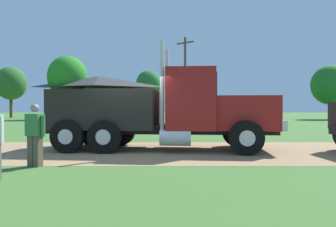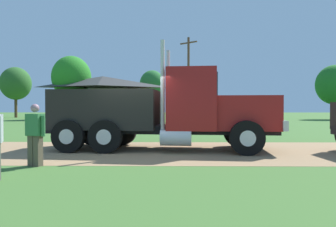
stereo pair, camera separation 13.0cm
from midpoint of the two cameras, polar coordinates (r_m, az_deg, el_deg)
name	(u,v)px [view 2 (the right image)]	position (r m, az deg, el deg)	size (l,w,h in m)	color
ground_plane	(134,151)	(10.58, -6.04, -7.00)	(200.00, 200.00, 0.00)	#3F682D
dirt_track	(134,151)	(10.58, -6.04, -6.97)	(120.00, 5.46, 0.01)	#977753
truck_foreground_white	(161,112)	(10.86, -0.98, 0.32)	(8.18, 3.16, 3.69)	black
visitor_walking_mid	(35,133)	(8.42, -23.18, -3.38)	(0.58, 0.38, 1.58)	#33723F
visitor_far_side	(128,117)	(15.80, -7.35, -0.75)	(0.49, 0.50, 1.82)	gold
shed_building	(103,99)	(40.91, -11.98, 2.75)	(13.14, 6.41, 5.68)	brown
utility_pole_near	(188,77)	(34.10, 3.96, 6.79)	(1.83, 1.45, 9.34)	brown
tree_left	(16,84)	(54.61, -26.53, 5.02)	(4.75, 4.75, 8.06)	#513823
tree_mid	(72,77)	(43.12, -17.51, 6.45)	(5.18, 5.18, 8.49)	#513823
tree_right	(152,84)	(45.31, -2.89, 5.47)	(3.69, 3.69, 7.10)	#513823
tree_far_right	(335,85)	(46.63, 28.77, 4.73)	(4.81, 4.81, 7.29)	#513823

